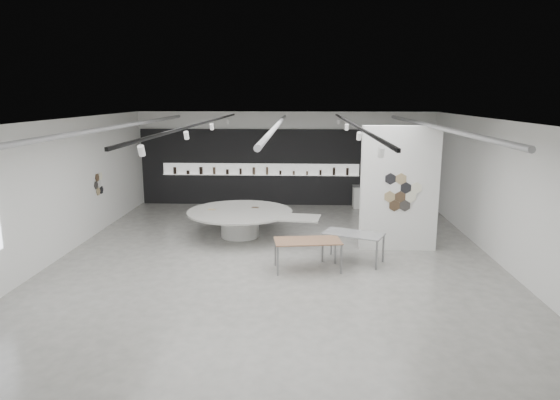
{
  "coord_description": "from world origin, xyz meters",
  "views": [
    {
      "loc": [
        0.7,
        -13.25,
        4.43
      ],
      "look_at": [
        0.05,
        1.2,
        1.39
      ],
      "focal_mm": 32.0,
      "sensor_mm": 36.0,
      "label": 1
    }
  ],
  "objects_px": {
    "sample_table_wood": "(308,242)",
    "kitchen_counter": "(372,197)",
    "display_island": "(242,220)",
    "sample_table_stone": "(353,236)",
    "partition_column": "(399,189)"
  },
  "relations": [
    {
      "from": "display_island",
      "to": "sample_table_stone",
      "type": "relative_size",
      "value": 2.55
    },
    {
      "from": "sample_table_wood",
      "to": "display_island",
      "type": "bearing_deg",
      "value": 124.49
    },
    {
      "from": "partition_column",
      "to": "display_island",
      "type": "xyz_separation_m",
      "value": [
        -4.7,
        1.06,
        -1.25
      ]
    },
    {
      "from": "sample_table_wood",
      "to": "kitchen_counter",
      "type": "bearing_deg",
      "value": 70.39
    },
    {
      "from": "display_island",
      "to": "kitchen_counter",
      "type": "relative_size",
      "value": 2.85
    },
    {
      "from": "sample_table_stone",
      "to": "partition_column",
      "type": "bearing_deg",
      "value": 41.92
    },
    {
      "from": "partition_column",
      "to": "kitchen_counter",
      "type": "height_order",
      "value": "partition_column"
    },
    {
      "from": "partition_column",
      "to": "sample_table_wood",
      "type": "distance_m",
      "value": 3.44
    },
    {
      "from": "partition_column",
      "to": "sample_table_wood",
      "type": "height_order",
      "value": "partition_column"
    },
    {
      "from": "display_island",
      "to": "sample_table_wood",
      "type": "distance_m",
      "value": 3.64
    },
    {
      "from": "partition_column",
      "to": "sample_table_wood",
      "type": "bearing_deg",
      "value": -143.74
    },
    {
      "from": "sample_table_wood",
      "to": "kitchen_counter",
      "type": "height_order",
      "value": "kitchen_counter"
    },
    {
      "from": "partition_column",
      "to": "kitchen_counter",
      "type": "distance_m",
      "value": 5.7
    },
    {
      "from": "display_island",
      "to": "partition_column",
      "type": "bearing_deg",
      "value": -4.36
    },
    {
      "from": "partition_column",
      "to": "sample_table_stone",
      "type": "distance_m",
      "value": 2.17
    }
  ]
}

